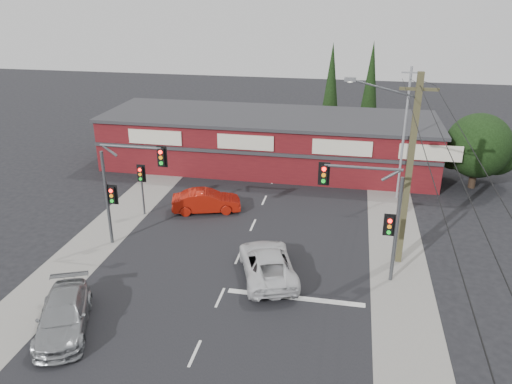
% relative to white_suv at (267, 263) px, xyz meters
% --- Properties ---
extents(ground, '(120.00, 120.00, 0.00)m').
position_rel_white_suv_xyz_m(ground, '(-1.87, -0.18, -0.74)').
color(ground, black).
rests_on(ground, ground).
extents(road_strip, '(14.00, 70.00, 0.01)m').
position_rel_white_suv_xyz_m(road_strip, '(-1.87, 4.82, -0.74)').
color(road_strip, black).
rests_on(road_strip, ground).
extents(verge_left, '(3.00, 70.00, 0.02)m').
position_rel_white_suv_xyz_m(verge_left, '(-10.37, 4.82, -0.73)').
color(verge_left, gray).
rests_on(verge_left, ground).
extents(verge_right, '(3.00, 70.00, 0.02)m').
position_rel_white_suv_xyz_m(verge_right, '(6.63, 4.82, -0.73)').
color(verge_right, gray).
rests_on(verge_right, ground).
extents(stop_line, '(6.50, 0.35, 0.01)m').
position_rel_white_suv_xyz_m(stop_line, '(1.63, -1.68, -0.73)').
color(stop_line, silver).
rests_on(stop_line, ground).
extents(white_suv, '(4.03, 5.84, 1.48)m').
position_rel_white_suv_xyz_m(white_suv, '(0.00, 0.00, 0.00)').
color(white_suv, silver).
rests_on(white_suv, ground).
extents(silver_suv, '(3.73, 5.31, 1.43)m').
position_rel_white_suv_xyz_m(silver_suv, '(-7.77, -5.89, -0.03)').
color(silver_suv, '#96999B').
rests_on(silver_suv, ground).
extents(red_sedan, '(4.66, 2.71, 1.45)m').
position_rel_white_suv_xyz_m(red_sedan, '(-5.25, 7.03, -0.01)').
color(red_sedan, '#A3170A').
rests_on(red_sedan, ground).
extents(lane_dashes, '(0.12, 37.25, 0.01)m').
position_rel_white_suv_xyz_m(lane_dashes, '(-1.87, -0.36, -0.73)').
color(lane_dashes, silver).
rests_on(lane_dashes, ground).
extents(shop_building, '(27.30, 8.40, 4.22)m').
position_rel_white_suv_xyz_m(shop_building, '(-2.86, 16.80, 1.39)').
color(shop_building, '#4F0F14').
rests_on(shop_building, ground).
extents(tree_cluster, '(5.90, 5.10, 5.50)m').
position_rel_white_suv_xyz_m(tree_cluster, '(12.83, 15.26, 2.16)').
color(tree_cluster, '#2D2116').
rests_on(tree_cluster, ground).
extents(conifer_near, '(1.80, 1.80, 9.25)m').
position_rel_white_suv_xyz_m(conifer_near, '(1.63, 23.82, 4.74)').
color(conifer_near, '#2D2116').
rests_on(conifer_near, ground).
extents(conifer_far, '(1.80, 1.80, 9.25)m').
position_rel_white_suv_xyz_m(conifer_far, '(5.13, 25.82, 4.74)').
color(conifer_far, '#2D2116').
rests_on(conifer_far, ground).
extents(traffic_mast_left, '(3.77, 0.27, 5.97)m').
position_rel_white_suv_xyz_m(traffic_mast_left, '(-8.29, 1.82, 3.19)').
color(traffic_mast_left, '#47494C').
rests_on(traffic_mast_left, ground).
extents(traffic_mast_right, '(3.96, 0.27, 5.97)m').
position_rel_white_suv_xyz_m(traffic_mast_right, '(5.00, 0.82, 3.21)').
color(traffic_mast_right, '#47494C').
rests_on(traffic_mast_right, ground).
extents(pedestal_signal, '(0.55, 0.27, 3.38)m').
position_rel_white_suv_xyz_m(pedestal_signal, '(-9.07, 5.82, 1.67)').
color(pedestal_signal, '#47494C').
rests_on(pedestal_signal, ground).
extents(utility_pole, '(4.38, 0.59, 10.00)m').
position_rel_white_suv_xyz_m(utility_pole, '(6.50, 2.80, 4.66)').
color(utility_pole, brown).
rests_on(utility_pole, ground).
extents(steel_pole, '(1.20, 0.16, 9.00)m').
position_rel_white_suv_xyz_m(steel_pole, '(7.13, 11.82, 3.96)').
color(steel_pole, gray).
rests_on(steel_pole, ground).
extents(power_lines, '(2.01, 29.00, 1.22)m').
position_rel_white_suv_xyz_m(power_lines, '(6.61, -2.65, 8.30)').
color(power_lines, black).
rests_on(power_lines, ground).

